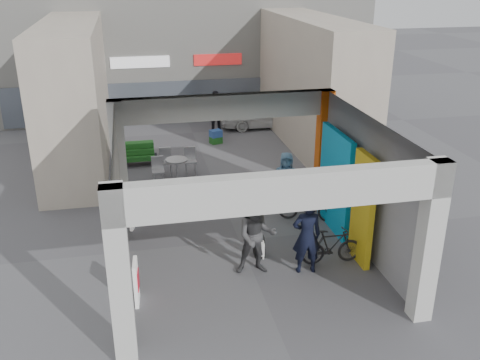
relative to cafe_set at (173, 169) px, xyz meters
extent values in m
plane|color=#55555A|center=(1.33, -4.86, -0.34)|extent=(90.00, 90.00, 0.00)
cube|color=beige|center=(-1.67, -8.86, 1.41)|extent=(0.40, 0.40, 3.50)
cube|color=beige|center=(-1.67, -2.86, 1.41)|extent=(0.40, 0.40, 3.50)
cube|color=beige|center=(4.33, -8.86, 1.41)|extent=(0.40, 0.40, 3.50)
cube|color=#DF560D|center=(4.33, -2.86, 1.41)|extent=(0.40, 0.40, 3.50)
plane|color=silver|center=(-1.67, -5.86, 1.41)|extent=(0.00, 6.40, 6.40)
plane|color=gray|center=(4.33, -5.86, 1.41)|extent=(0.00, 6.40, 6.40)
cube|color=#0D99D3|center=(4.03, -4.66, 1.06)|extent=(0.15, 2.00, 2.80)
cube|color=gold|center=(4.03, -6.46, 1.06)|extent=(0.15, 1.00, 2.80)
plane|color=beige|center=(1.33, -5.86, 3.16)|extent=(6.40, 6.40, 0.00)
cube|color=beige|center=(1.33, -2.81, 2.81)|extent=(6.40, 0.30, 0.70)
cube|color=beige|center=(1.33, -8.91, 2.81)|extent=(6.40, 0.30, 0.70)
cube|color=white|center=(1.33, -2.64, 2.76)|extent=(4.20, 0.05, 0.55)
cube|color=silver|center=(1.33, 9.14, 3.66)|extent=(18.00, 4.00, 8.00)
cube|color=#515966|center=(1.33, 7.09, 0.66)|extent=(16.20, 0.06, 1.80)
cube|color=white|center=(-0.67, 7.10, 2.46)|extent=(2.60, 0.06, 0.50)
cube|color=red|center=(2.83, 7.10, 2.46)|extent=(2.20, 0.06, 0.50)
cube|color=#B5A996|center=(-3.17, 2.64, 2.16)|extent=(2.00, 9.00, 5.00)
cube|color=#B5A996|center=(5.83, 2.64, 2.16)|extent=(2.00, 9.00, 5.00)
cylinder|color=#989AA0|center=(-0.18, -2.48, 0.13)|extent=(0.09, 0.09, 0.93)
cylinder|color=#989AA0|center=(1.31, -2.33, 0.09)|extent=(0.09, 0.09, 0.86)
cylinder|color=#989AA0|center=(2.84, -2.36, 0.10)|extent=(0.09, 0.09, 0.86)
cube|color=white|center=(-1.42, -7.12, 0.16)|extent=(0.12, 0.55, 1.00)
cube|color=red|center=(-1.38, -7.12, 0.21)|extent=(0.07, 0.39, 0.40)
cube|color=white|center=(-1.42, -3.46, 0.16)|extent=(0.22, 0.55, 1.00)
cube|color=red|center=(-1.38, -3.46, 0.21)|extent=(0.14, 0.38, 0.40)
cylinder|color=#A9A9AE|center=(0.12, -0.30, 0.05)|extent=(0.06, 0.06, 0.76)
cylinder|color=#A9A9AE|center=(0.12, -0.30, -0.33)|extent=(0.47, 0.47, 0.02)
cylinder|color=#A9A9AE|center=(0.12, -0.30, 0.43)|extent=(0.74, 0.74, 0.05)
cube|color=#A9A9AE|center=(-0.51, -0.51, -0.10)|extent=(0.40, 0.40, 0.48)
cube|color=#A9A9AE|center=(-0.51, -0.32, 0.38)|extent=(0.40, 0.05, 0.48)
cube|color=#A9A9AE|center=(0.65, 0.23, -0.10)|extent=(0.40, 0.40, 0.48)
cube|color=#A9A9AE|center=(0.65, 0.42, 0.38)|extent=(0.40, 0.05, 0.48)
cube|color=#A9A9AE|center=(-0.19, 0.34, -0.10)|extent=(0.40, 0.40, 0.48)
cube|color=#A9A9AE|center=(-0.19, 0.53, 0.38)|extent=(0.40, 0.05, 0.48)
cube|color=black|center=(-1.04, 1.60, -0.18)|extent=(1.23, 0.62, 0.31)
cube|color=#175219|center=(-1.04, 1.45, -0.03)|extent=(1.03, 0.36, 0.19)
cube|color=#175219|center=(-1.04, 1.60, 0.18)|extent=(1.03, 0.36, 0.19)
cube|color=#175219|center=(-1.04, 1.76, 0.38)|extent=(1.03, 0.36, 0.19)
cube|color=#175219|center=(2.09, 3.48, -0.20)|extent=(0.54, 0.47, 0.28)
cube|color=#294D96|center=(2.09, 3.48, 0.08)|extent=(0.54, 0.47, 0.28)
cube|color=black|center=(1.66, -5.72, -0.21)|extent=(0.25, 0.34, 0.25)
cube|color=black|center=(1.66, -5.85, -0.02)|extent=(0.20, 0.17, 0.38)
cube|color=white|center=(1.66, -5.95, -0.06)|extent=(0.16, 0.03, 0.36)
cylinder|color=white|center=(1.60, -5.93, -0.19)|extent=(0.05, 0.05, 0.30)
cylinder|color=white|center=(1.72, -5.93, -0.19)|extent=(0.05, 0.05, 0.30)
sphere|color=black|center=(1.66, -5.87, 0.21)|extent=(0.20, 0.20, 0.20)
cube|color=white|center=(1.66, -5.98, 0.19)|extent=(0.08, 0.13, 0.06)
cone|color=black|center=(1.61, -5.83, 0.31)|extent=(0.07, 0.07, 0.08)
cone|color=black|center=(1.71, -5.83, 0.31)|extent=(0.07, 0.07, 0.08)
imported|color=black|center=(2.56, -6.67, 0.62)|extent=(0.73, 0.51, 1.91)
imported|color=#404043|center=(1.40, -6.45, 0.63)|extent=(1.02, 0.84, 1.94)
imported|color=#547EA3|center=(3.18, -2.87, 0.50)|extent=(0.94, 0.75, 1.68)
imported|color=black|center=(2.26, 4.37, 0.65)|extent=(1.16, 0.49, 1.98)
imported|color=black|center=(3.51, -4.06, 0.12)|extent=(1.85, 1.25, 0.92)
imported|color=black|center=(3.30, -6.44, 0.12)|extent=(1.54, 0.46, 0.92)
imported|color=silver|center=(4.47, 5.40, 0.29)|extent=(3.70, 1.56, 1.25)
camera|label=1|loc=(-1.25, -17.21, 6.55)|focal=40.00mm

